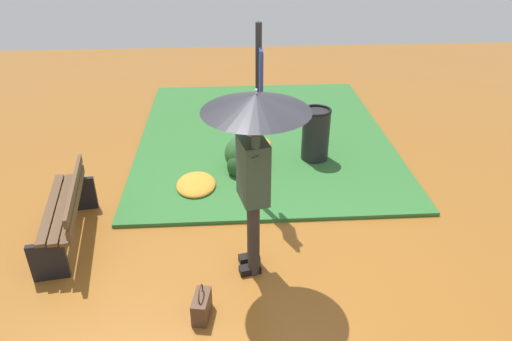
# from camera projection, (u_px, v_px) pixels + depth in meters

# --- Properties ---
(ground_plane) EXTENTS (18.00, 18.00, 0.00)m
(ground_plane) POSITION_uv_depth(u_px,v_px,m) (251.00, 276.00, 4.92)
(ground_plane) COLOR brown
(grass_verge) EXTENTS (4.80, 4.00, 0.05)m
(grass_verge) POSITION_uv_depth(u_px,v_px,m) (264.00, 136.00, 7.81)
(grass_verge) COLOR #2D662D
(grass_verge) RESTS_ON ground_plane
(person_with_umbrella) EXTENTS (0.96, 0.96, 2.04)m
(person_with_umbrella) POSITION_uv_depth(u_px,v_px,m) (255.00, 139.00, 4.21)
(person_with_umbrella) COLOR #2D2823
(person_with_umbrella) RESTS_ON ground_plane
(info_sign_post) EXTENTS (0.44, 0.07, 2.30)m
(info_sign_post) POSITION_uv_depth(u_px,v_px,m) (259.00, 99.00, 5.35)
(info_sign_post) COLOR black
(info_sign_post) RESTS_ON ground_plane
(handbag) EXTENTS (0.32, 0.19, 0.37)m
(handbag) POSITION_uv_depth(u_px,v_px,m) (202.00, 306.00, 4.38)
(handbag) COLOR #4C3323
(handbag) RESTS_ON ground_plane
(park_bench) EXTENTS (1.40, 0.57, 0.75)m
(park_bench) POSITION_uv_depth(u_px,v_px,m) (67.00, 211.00, 5.25)
(park_bench) COLOR black
(park_bench) RESTS_ON ground_plane
(trash_bin) EXTENTS (0.42, 0.42, 0.83)m
(trash_bin) POSITION_uv_depth(u_px,v_px,m) (316.00, 135.00, 6.91)
(trash_bin) COLOR black
(trash_bin) RESTS_ON ground_plane
(shrub_cluster) EXTENTS (0.66, 0.60, 0.54)m
(shrub_cluster) POSITION_uv_depth(u_px,v_px,m) (245.00, 156.00, 6.71)
(shrub_cluster) COLOR #285628
(shrub_cluster) RESTS_ON ground_plane
(leaf_pile_near_person) EXTENTS (0.48, 0.39, 0.11)m
(leaf_pile_near_person) POSITION_uv_depth(u_px,v_px,m) (259.00, 144.00, 7.50)
(leaf_pile_near_person) COLOR #C68428
(leaf_pile_near_person) RESTS_ON ground_plane
(leaf_pile_by_bench) EXTENTS (0.67, 0.53, 0.15)m
(leaf_pile_by_bench) POSITION_uv_depth(u_px,v_px,m) (196.00, 185.00, 6.37)
(leaf_pile_by_bench) COLOR #C68428
(leaf_pile_by_bench) RESTS_ON ground_plane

